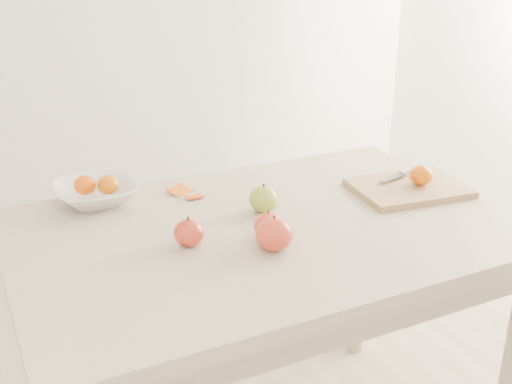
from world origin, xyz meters
name	(u,v)px	position (x,y,z in m)	size (l,w,h in m)	color
table	(265,262)	(0.00, 0.00, 0.65)	(1.20, 0.80, 0.75)	#C3B293
cutting_board	(409,188)	(0.45, 0.02, 0.76)	(0.30, 0.22, 0.02)	tan
board_tangerine	(421,175)	(0.48, 0.01, 0.80)	(0.06, 0.06, 0.05)	#D56807
fruit_bowl	(96,193)	(-0.33, 0.33, 0.78)	(0.21, 0.21, 0.05)	white
bowl_tangerine_near	(85,185)	(-0.36, 0.34, 0.80)	(0.06, 0.06, 0.05)	orange
bowl_tangerine_far	(108,185)	(-0.30, 0.31, 0.80)	(0.06, 0.06, 0.05)	#D96507
orange_peel_a	(180,192)	(-0.11, 0.29, 0.75)	(0.06, 0.04, 0.00)	#D5580F
orange_peel_b	(194,197)	(-0.09, 0.24, 0.75)	(0.04, 0.04, 0.00)	#E85110
paring_knife	(406,172)	(0.50, 0.09, 0.78)	(0.17, 0.06, 0.01)	silver
apple_green	(264,199)	(0.04, 0.08, 0.78)	(0.08, 0.08, 0.07)	olive
apple_red_c	(274,234)	(-0.04, -0.12, 0.79)	(0.08, 0.08, 0.08)	maroon
apple_red_b	(189,233)	(-0.20, -0.02, 0.78)	(0.07, 0.07, 0.06)	maroon
apple_red_e	(268,225)	(-0.02, -0.06, 0.78)	(0.07, 0.07, 0.06)	#A21615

